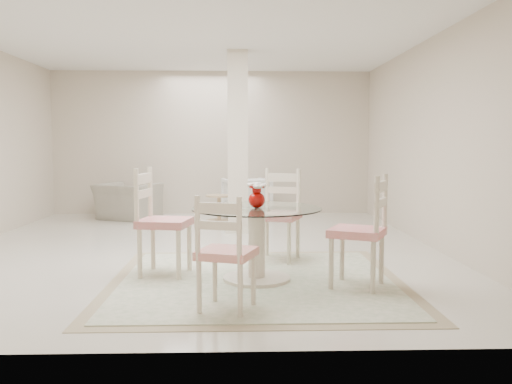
{
  "coord_description": "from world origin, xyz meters",
  "views": [
    {
      "loc": [
        0.52,
        -6.85,
        1.32
      ],
      "look_at": [
        0.69,
        -1.52,
        0.85
      ],
      "focal_mm": 38.0,
      "sensor_mm": 36.0,
      "label": 1
    }
  ],
  "objects_px": {
    "column": "(238,142)",
    "red_vase": "(257,195)",
    "dining_chair_east": "(366,223)",
    "side_table": "(219,209)",
    "dining_table": "(257,244)",
    "dining_chair_north": "(279,208)",
    "dining_chair_west": "(157,213)",
    "dining_chair_south": "(224,245)",
    "recliner_taupe": "(128,201)",
    "armchair_white": "(246,197)"
  },
  "relations": [
    {
      "from": "dining_chair_east",
      "to": "dining_chair_west",
      "type": "distance_m",
      "value": 2.05
    },
    {
      "from": "dining_chair_west",
      "to": "dining_chair_south",
      "type": "xyz_separation_m",
      "value": [
        0.7,
        -1.25,
        -0.09
      ]
    },
    {
      "from": "dining_chair_east",
      "to": "red_vase",
      "type": "bearing_deg",
      "value": -81.19
    },
    {
      "from": "dining_chair_north",
      "to": "armchair_white",
      "type": "height_order",
      "value": "dining_chair_north"
    },
    {
      "from": "column",
      "to": "side_table",
      "type": "relative_size",
      "value": 5.84
    },
    {
      "from": "armchair_white",
      "to": "red_vase",
      "type": "bearing_deg",
      "value": 75.14
    },
    {
      "from": "dining_chair_east",
      "to": "recliner_taupe",
      "type": "relative_size",
      "value": 1.18
    },
    {
      "from": "dining_chair_north",
      "to": "column",
      "type": "bearing_deg",
      "value": 124.08
    },
    {
      "from": "column",
      "to": "dining_chair_north",
      "type": "bearing_deg",
      "value": -76.81
    },
    {
      "from": "armchair_white",
      "to": "recliner_taupe",
      "type": "bearing_deg",
      "value": -9.46
    },
    {
      "from": "dining_chair_west",
      "to": "side_table",
      "type": "distance_m",
      "value": 3.84
    },
    {
      "from": "column",
      "to": "dining_chair_west",
      "type": "distance_m",
      "value": 2.94
    },
    {
      "from": "armchair_white",
      "to": "column",
      "type": "bearing_deg",
      "value": 69.58
    },
    {
      "from": "dining_chair_north",
      "to": "side_table",
      "type": "height_order",
      "value": "dining_chair_north"
    },
    {
      "from": "column",
      "to": "dining_chair_east",
      "type": "bearing_deg",
      "value": -70.64
    },
    {
      "from": "dining_chair_south",
      "to": "armchair_white",
      "type": "xyz_separation_m",
      "value": [
        0.25,
        5.66,
        -0.18
      ]
    },
    {
      "from": "dining_chair_east",
      "to": "dining_chair_south",
      "type": "relative_size",
      "value": 1.12
    },
    {
      "from": "dining_chair_south",
      "to": "armchair_white",
      "type": "distance_m",
      "value": 5.67
    },
    {
      "from": "dining_chair_north",
      "to": "dining_chair_east",
      "type": "bearing_deg",
      "value": -40.87
    },
    {
      "from": "column",
      "to": "red_vase",
      "type": "relative_size",
      "value": 11.04
    },
    {
      "from": "red_vase",
      "to": "side_table",
      "type": "xyz_separation_m",
      "value": [
        -0.51,
        4.06,
        -0.62
      ]
    },
    {
      "from": "column",
      "to": "armchair_white",
      "type": "relative_size",
      "value": 3.42
    },
    {
      "from": "side_table",
      "to": "armchair_white",
      "type": "bearing_deg",
      "value": 52.57
    },
    {
      "from": "dining_chair_east",
      "to": "armchair_white",
      "type": "bearing_deg",
      "value": -142.73
    },
    {
      "from": "dining_table",
      "to": "recliner_taupe",
      "type": "xyz_separation_m",
      "value": [
        -2.14,
        4.47,
        -0.05
      ]
    },
    {
      "from": "dining_chair_east",
      "to": "side_table",
      "type": "xyz_separation_m",
      "value": [
        -1.49,
        4.36,
        -0.39
      ]
    },
    {
      "from": "dining_chair_east",
      "to": "dining_chair_north",
      "type": "relative_size",
      "value": 1.01
    },
    {
      "from": "dining_table",
      "to": "dining_chair_east",
      "type": "xyz_separation_m",
      "value": [
        0.98,
        -0.3,
        0.24
      ]
    },
    {
      "from": "column",
      "to": "armchair_white",
      "type": "xyz_separation_m",
      "value": [
        0.15,
        1.67,
        -0.99
      ]
    },
    {
      "from": "dining_chair_east",
      "to": "dining_table",
      "type": "bearing_deg",
      "value": -81.19
    },
    {
      "from": "dining_table",
      "to": "dining_chair_south",
      "type": "distance_m",
      "value": 1.03
    },
    {
      "from": "dining_chair_east",
      "to": "dining_chair_south",
      "type": "bearing_deg",
      "value": -36.13
    },
    {
      "from": "column",
      "to": "dining_table",
      "type": "xyz_separation_m",
      "value": [
        0.19,
        -3.02,
        -0.99
      ]
    },
    {
      "from": "dining_chair_south",
      "to": "recliner_taupe",
      "type": "relative_size",
      "value": 1.05
    },
    {
      "from": "dining_chair_west",
      "to": "armchair_white",
      "type": "xyz_separation_m",
      "value": [
        0.95,
        4.41,
        -0.27
      ]
    },
    {
      "from": "side_table",
      "to": "dining_chair_north",
      "type": "bearing_deg",
      "value": -75.35
    },
    {
      "from": "dining_chair_east",
      "to": "side_table",
      "type": "height_order",
      "value": "dining_chair_east"
    },
    {
      "from": "dining_chair_west",
      "to": "red_vase",
      "type": "bearing_deg",
      "value": -95.69
    },
    {
      "from": "red_vase",
      "to": "recliner_taupe",
      "type": "bearing_deg",
      "value": 115.62
    },
    {
      "from": "dining_chair_west",
      "to": "side_table",
      "type": "height_order",
      "value": "dining_chair_west"
    },
    {
      "from": "dining_chair_east",
      "to": "dining_chair_west",
      "type": "relative_size",
      "value": 0.96
    },
    {
      "from": "dining_chair_east",
      "to": "recliner_taupe",
      "type": "distance_m",
      "value": 5.71
    },
    {
      "from": "dining_chair_north",
      "to": "dining_chair_west",
      "type": "height_order",
      "value": "dining_chair_west"
    },
    {
      "from": "red_vase",
      "to": "armchair_white",
      "type": "relative_size",
      "value": 0.31
    },
    {
      "from": "red_vase",
      "to": "dining_chair_north",
      "type": "height_order",
      "value": "dining_chair_north"
    },
    {
      "from": "dining_chair_west",
      "to": "dining_chair_south",
      "type": "height_order",
      "value": "dining_chair_west"
    },
    {
      "from": "dining_chair_north",
      "to": "dining_chair_south",
      "type": "distance_m",
      "value": 2.04
    },
    {
      "from": "dining_chair_south",
      "to": "side_table",
      "type": "height_order",
      "value": "dining_chair_south"
    },
    {
      "from": "red_vase",
      "to": "column",
      "type": "bearing_deg",
      "value": 93.53
    },
    {
      "from": "dining_chair_west",
      "to": "dining_chair_south",
      "type": "distance_m",
      "value": 1.44
    }
  ]
}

